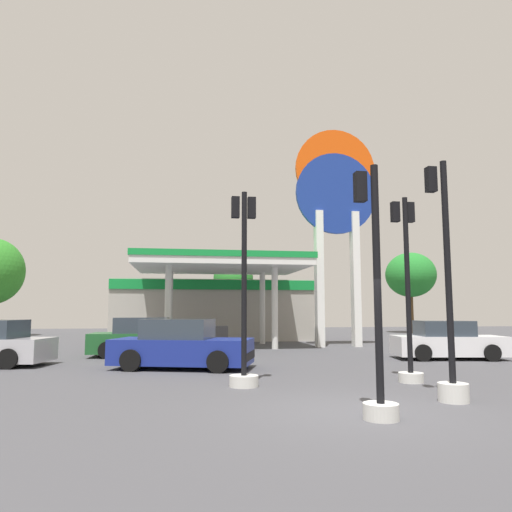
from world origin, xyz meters
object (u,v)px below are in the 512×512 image
car_2 (145,339)px  traffic_signal_0 (376,329)px  traffic_signal_1 (449,325)px  traffic_signal_2 (244,314)px  traffic_signal_3 (408,304)px  tree_1 (233,278)px  tree_2 (411,275)px  station_pole_sign (336,206)px  car_0 (182,346)px  car_1 (447,342)px

car_2 → traffic_signal_0: (5.01, -12.78, 0.85)m
traffic_signal_1 → traffic_signal_2: 4.95m
traffic_signal_1 → traffic_signal_3: traffic_signal_1 is taller
traffic_signal_0 → tree_1: bearing=88.9°
traffic_signal_1 → traffic_signal_3: bearing=80.9°
traffic_signal_0 → tree_2: 34.88m
traffic_signal_0 → traffic_signal_2: bearing=115.0°
traffic_signal_2 → tree_1: size_ratio=0.85×
traffic_signal_0 → traffic_signal_2: 4.51m
station_pole_sign → traffic_signal_2: size_ratio=2.36×
car_0 → traffic_signal_1: 8.89m
car_0 → tree_1: 22.65m
traffic_signal_3 → traffic_signal_2: bearing=-179.6°
car_1 → tree_2: bearing=66.6°
car_2 → traffic_signal_0: bearing=-68.6°
car_2 → traffic_signal_0: traffic_signal_0 is taller
station_pole_sign → tree_1: station_pole_sign is taller
traffic_signal_0 → car_1: bearing=54.0°
station_pole_sign → car_1: 10.02m
car_1 → tree_2: (9.12, 21.03, 4.31)m
traffic_signal_2 → traffic_signal_0: bearing=-65.0°
traffic_signal_2 → traffic_signal_3: 4.56m
station_pole_sign → car_0: bearing=-134.4°
car_1 → station_pole_sign: bearing=107.9°
traffic_signal_0 → traffic_signal_1: bearing=31.2°
traffic_signal_1 → car_2: bearing=122.2°
station_pole_sign → traffic_signal_3: bearing=-99.9°
car_1 → traffic_signal_3: (-4.39, -5.57, 1.43)m
station_pole_sign → traffic_signal_0: 18.29m
car_0 → traffic_signal_0: size_ratio=1.06×
tree_2 → car_0: bearing=-131.0°
car_2 → tree_1: bearing=72.0°
traffic_signal_0 → tree_1: tree_1 is taller
car_0 → tree_1: size_ratio=0.83×
traffic_signal_2 → tree_1: tree_1 is taller
tree_1 → tree_2: bearing=2.3°
traffic_signal_2 → car_1: bearing=32.1°
car_2 → station_pole_sign: bearing=21.1°
station_pole_sign → traffic_signal_0: station_pole_sign is taller
station_pole_sign → traffic_signal_0: (-4.82, -16.58, -6.03)m
station_pole_sign → car_2: station_pole_sign is taller
station_pole_sign → car_0: (-8.28, -8.46, -6.87)m
car_2 → traffic_signal_0: 13.75m
car_1 → traffic_signal_0: (-7.05, -9.69, 0.90)m
car_2 → traffic_signal_3: traffic_signal_3 is taller
traffic_signal_3 → car_0: bearing=146.8°
traffic_signal_1 → traffic_signal_2: size_ratio=1.04×
tree_1 → traffic_signal_2: bearing=-95.5°
traffic_signal_0 → tree_1: (0.60, 30.08, 2.90)m
car_2 → traffic_signal_1: (7.22, -11.44, 0.88)m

